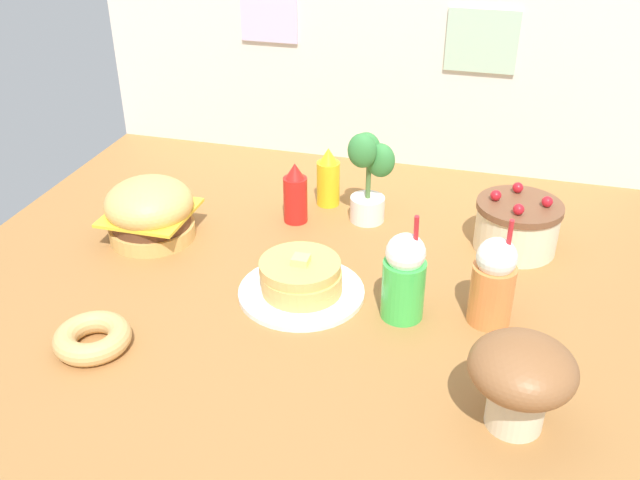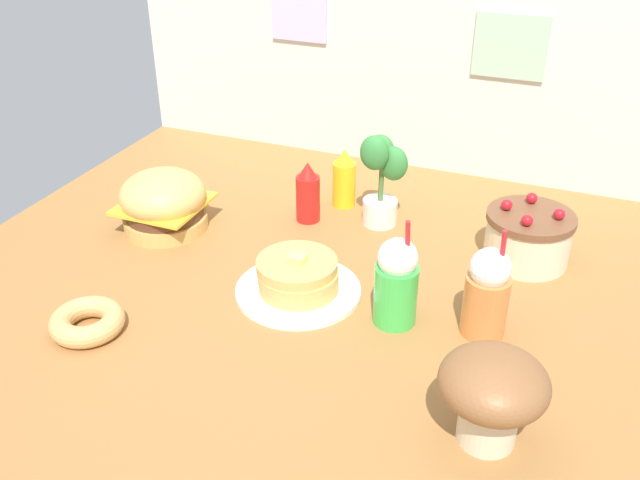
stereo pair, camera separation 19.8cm
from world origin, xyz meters
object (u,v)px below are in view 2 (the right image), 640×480
object	(u,v)px
orange_float_cup	(487,293)
mushroom_stool	(493,390)
layer_cake	(528,237)
cream_soda_cup	(396,282)
donut_pink_glaze	(87,321)
burger	(164,202)
potted_plant	(382,176)
pancake_stack	(298,280)
mustard_bottle	(344,179)
ketchup_bottle	(308,194)

from	to	relation	value
orange_float_cup	mushroom_stool	distance (m)	0.38
layer_cake	mushroom_stool	distance (m)	0.77
layer_cake	mushroom_stool	xyz separation A→B (m)	(0.03, -0.77, 0.05)
cream_soda_cup	mushroom_stool	world-z (taller)	cream_soda_cup
donut_pink_glaze	mushroom_stool	bearing A→B (deg)	0.47
cream_soda_cup	donut_pink_glaze	distance (m)	0.80
layer_cake	donut_pink_glaze	world-z (taller)	layer_cake
burger	potted_plant	bearing A→B (deg)	24.89
burger	mushroom_stool	world-z (taller)	mushroom_stool
layer_cake	cream_soda_cup	world-z (taller)	cream_soda_cup
pancake_stack	mushroom_stool	size ratio (longest dim) A/B	1.55
orange_float_cup	layer_cake	bearing A→B (deg)	82.57
pancake_stack	layer_cake	size ratio (longest dim) A/B	1.36
pancake_stack	mushroom_stool	xyz separation A→B (m)	(0.59, -0.35, 0.09)
potted_plant	mushroom_stool	bearing A→B (deg)	-58.84
burger	pancake_stack	size ratio (longest dim) A/B	0.78
layer_cake	potted_plant	xyz separation A→B (m)	(-0.48, 0.06, 0.09)
mustard_bottle	orange_float_cup	distance (m)	0.79
layer_cake	cream_soda_cup	bearing A→B (deg)	-122.19
layer_cake	cream_soda_cup	distance (m)	0.52
layer_cake	mushroom_stool	world-z (taller)	mushroom_stool
cream_soda_cup	layer_cake	bearing A→B (deg)	57.81
ketchup_bottle	donut_pink_glaze	xyz separation A→B (m)	(-0.29, -0.77, -0.07)
burger	ketchup_bottle	distance (m)	0.46
donut_pink_glaze	potted_plant	bearing A→B (deg)	58.17
potted_plant	mushroom_stool	xyz separation A→B (m)	(0.50, -0.83, -0.03)
pancake_stack	ketchup_bottle	bearing A→B (deg)	109.11
ketchup_bottle	cream_soda_cup	bearing A→B (deg)	-45.24
burger	mustard_bottle	bearing A→B (deg)	37.91
mustard_bottle	potted_plant	distance (m)	0.19
potted_plant	pancake_stack	bearing A→B (deg)	-100.27
orange_float_cup	potted_plant	world-z (taller)	potted_plant
orange_float_cup	mushroom_stool	world-z (taller)	orange_float_cup
orange_float_cup	burger	bearing A→B (deg)	171.00
pancake_stack	donut_pink_glaze	xyz separation A→B (m)	(-0.43, -0.36, -0.01)
burger	ketchup_bottle	size ratio (longest dim) A/B	1.33
cream_soda_cup	mushroom_stool	xyz separation A→B (m)	(0.30, -0.33, 0.01)
pancake_stack	mustard_bottle	world-z (taller)	mustard_bottle
pancake_stack	potted_plant	xyz separation A→B (m)	(0.09, 0.48, 0.12)
mustard_bottle	potted_plant	bearing A→B (deg)	-26.85
pancake_stack	layer_cake	distance (m)	0.70
pancake_stack	orange_float_cup	xyz separation A→B (m)	(0.51, 0.01, 0.08)
ketchup_bottle	orange_float_cup	size ratio (longest dim) A/B	0.67
mustard_bottle	donut_pink_glaze	distance (m)	0.99
pancake_stack	ketchup_bottle	size ratio (longest dim) A/B	1.70
donut_pink_glaze	layer_cake	bearing A→B (deg)	37.96
mustard_bottle	cream_soda_cup	bearing A→B (deg)	-58.42
ketchup_bottle	orange_float_cup	distance (m)	0.76
cream_soda_cup	orange_float_cup	world-z (taller)	same
pancake_stack	cream_soda_cup	world-z (taller)	cream_soda_cup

